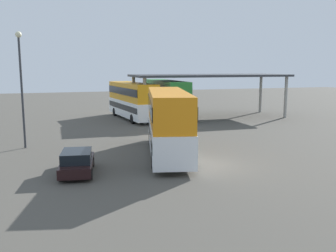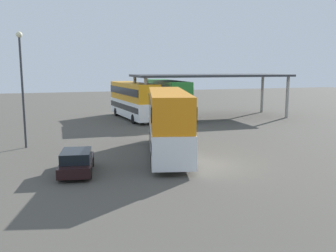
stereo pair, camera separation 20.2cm
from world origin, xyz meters
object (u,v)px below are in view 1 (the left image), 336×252
parked_hatchback (77,162)px  lamppost_tall (21,77)px  double_decker_main (168,120)px  double_decker_mid_row (166,98)px  double_decker_near_canopy (132,99)px

parked_hatchback → lamppost_tall: bearing=30.4°
double_decker_main → double_decker_mid_row: bearing=-3.5°
double_decker_main → parked_hatchback: 7.05m
lamppost_tall → double_decker_near_canopy: bearing=49.2°
double_decker_main → double_decker_near_canopy: double_decker_main is taller
double_decker_near_canopy → lamppost_tall: size_ratio=1.32×
double_decker_main → parked_hatchback: size_ratio=2.63×
double_decker_mid_row → lamppost_tall: bearing=130.2°
lamppost_tall → parked_hatchback: bearing=-68.3°
double_decker_mid_row → lamppost_tall: 19.50m
double_decker_main → lamppost_tall: size_ratio=1.32×
double_decker_main → double_decker_mid_row: size_ratio=0.99×
double_decker_main → lamppost_tall: 11.21m
double_decker_mid_row → lamppost_tall: (-14.88, -12.27, 2.86)m
double_decker_main → parked_hatchback: double_decker_main is taller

